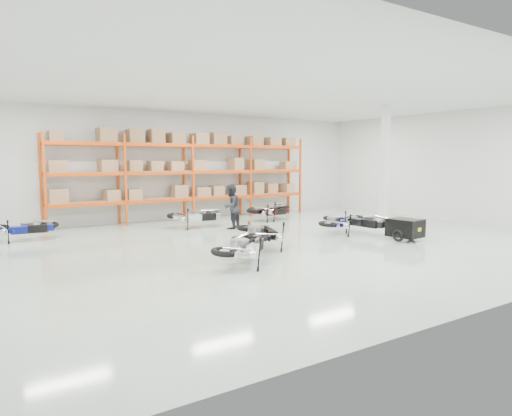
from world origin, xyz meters
TOP-DOWN VIEW (x-y plane):
  - room at (0.00, 0.00)m, footprint 18.00×18.00m
  - pallet_rack at (-0.00, 6.45)m, footprint 11.28×0.98m
  - structural_column at (5.20, 0.50)m, footprint 0.25×0.25m
  - moto_blue_centre at (2.57, 0.24)m, footprint 1.87×1.82m
  - moto_silver_left at (-2.46, -1.98)m, footprint 1.97×1.93m
  - moto_black_far_left at (-1.02, -0.53)m, footprint 1.62×2.13m
  - moto_touring_right at (3.54, -0.26)m, footprint 0.95×1.82m
  - trailer at (3.54, -1.86)m, footprint 0.87×1.65m
  - moto_back_a at (-6.42, 4.61)m, footprint 1.75×0.98m
  - moto_back_b at (-0.71, 4.22)m, footprint 1.91×1.11m
  - moto_back_c at (2.88, 4.48)m, footprint 2.11×1.53m
  - moto_back_d at (2.69, 4.32)m, footprint 1.72×0.89m
  - person_back at (0.23, 3.28)m, footprint 0.99×0.93m

SIDE VIEW (x-z plane):
  - trailer at x=3.54m, z-range 0.06..0.74m
  - moto_back_a at x=-6.42m, z-range -0.03..1.06m
  - moto_back_d at x=2.69m, z-range -0.03..1.07m
  - moto_blue_centre at x=2.57m, z-range -0.03..1.10m
  - moto_touring_right at x=3.54m, z-range -0.03..1.12m
  - moto_back_b at x=-0.71m, z-range -0.03..1.14m
  - moto_silver_left at x=-2.46m, z-range -0.03..1.16m
  - moto_back_c at x=2.88m, z-range -0.03..1.20m
  - moto_black_far_left at x=-1.02m, z-range -0.03..1.20m
  - person_back at x=0.23m, z-range 0.00..1.63m
  - room at x=0.00m, z-range -6.75..11.25m
  - structural_column at x=5.20m, z-range 0.00..4.50m
  - pallet_rack at x=0.00m, z-range 0.45..4.07m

